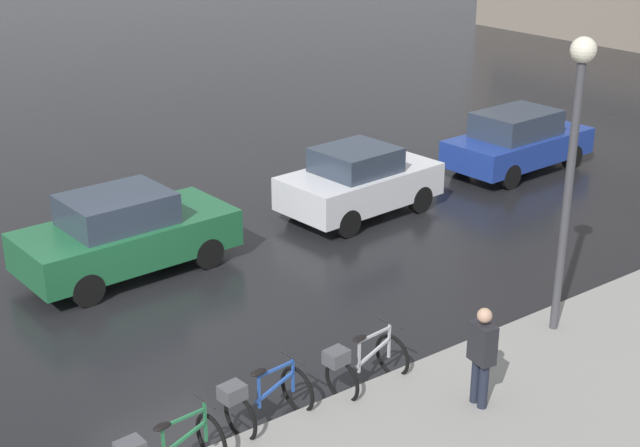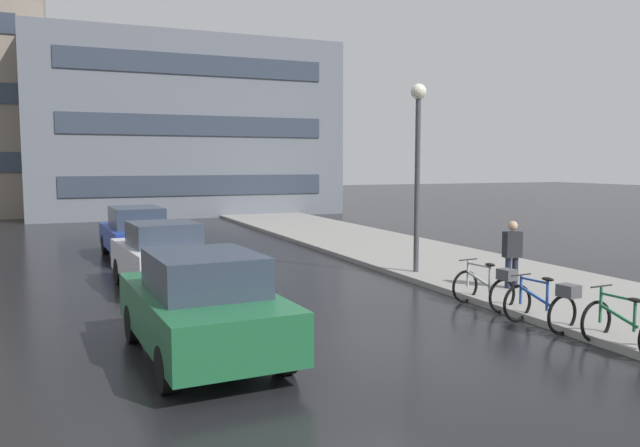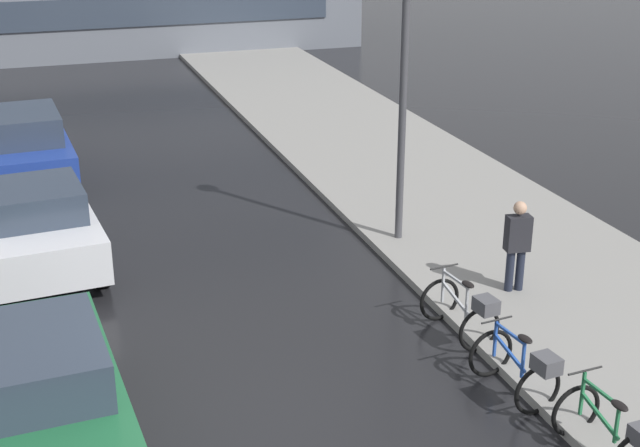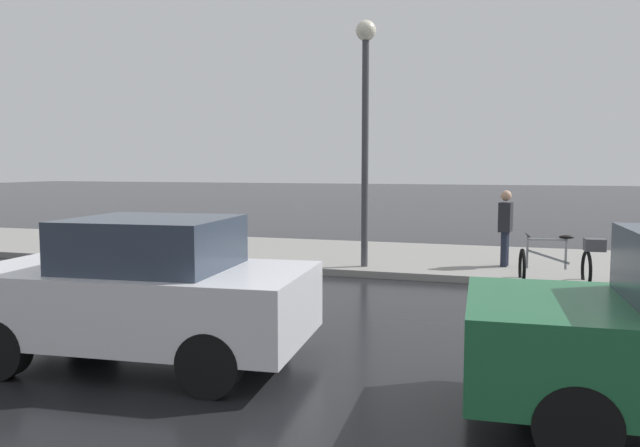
{
  "view_description": "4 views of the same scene",
  "coord_description": "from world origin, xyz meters",
  "px_view_note": "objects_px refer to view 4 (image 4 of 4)",
  "views": [
    {
      "loc": [
        12.7,
        -6.0,
        7.45
      ],
      "look_at": [
        0.56,
        2.99,
        1.47
      ],
      "focal_mm": 50.0,
      "sensor_mm": 36.0,
      "label": 1
    },
    {
      "loc": [
        -4.58,
        -8.99,
        3.05
      ],
      "look_at": [
        1.05,
        4.56,
        1.62
      ],
      "focal_mm": 35.0,
      "sensor_mm": 36.0,
      "label": 2
    },
    {
      "loc": [
        -2.35,
        -9.19,
        6.63
      ],
      "look_at": [
        2.11,
        3.97,
        1.18
      ],
      "focal_mm": 50.0,
      "sensor_mm": 36.0,
      "label": 3
    },
    {
      "loc": [
        -8.29,
        2.3,
        2.2
      ],
      "look_at": [
        1.49,
        5.43,
        1.26
      ],
      "focal_mm": 35.0,
      "sensor_mm": 36.0,
      "label": 4
    }
  ],
  "objects_px": {
    "bicycle_third": "(563,262)",
    "pedestrian": "(505,227)",
    "car_white": "(143,291)",
    "streetlamp": "(365,104)"
  },
  "relations": [
    {
      "from": "bicycle_third",
      "to": "pedestrian",
      "type": "distance_m",
      "value": 1.86
    },
    {
      "from": "bicycle_third",
      "to": "pedestrian",
      "type": "bearing_deg",
      "value": 35.45
    },
    {
      "from": "bicycle_third",
      "to": "streetlamp",
      "type": "height_order",
      "value": "streetlamp"
    },
    {
      "from": "bicycle_third",
      "to": "pedestrian",
      "type": "relative_size",
      "value": 0.86
    },
    {
      "from": "bicycle_third",
      "to": "car_white",
      "type": "bearing_deg",
      "value": 141.36
    },
    {
      "from": "car_white",
      "to": "streetlamp",
      "type": "bearing_deg",
      "value": -8.28
    },
    {
      "from": "pedestrian",
      "to": "streetlamp",
      "type": "distance_m",
      "value": 3.83
    },
    {
      "from": "car_white",
      "to": "streetlamp",
      "type": "relative_size",
      "value": 0.76
    },
    {
      "from": "bicycle_third",
      "to": "streetlamp",
      "type": "xyz_separation_m",
      "value": [
        0.57,
        3.81,
        2.96
      ]
    },
    {
      "from": "pedestrian",
      "to": "streetlamp",
      "type": "bearing_deg",
      "value": 107.97
    }
  ]
}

